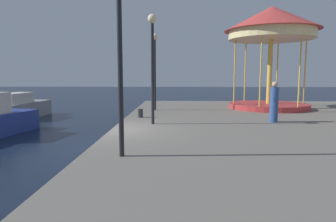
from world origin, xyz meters
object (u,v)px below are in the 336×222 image
at_px(lamp_post_mid_promenade, 152,50).
at_px(lamp_post_near_edge, 120,32).
at_px(carousel, 271,32).
at_px(person_far_corner, 274,103).
at_px(lamp_post_far_end, 155,58).
at_px(motorboat_grey, 18,109).
at_px(bollard_center, 140,113).

bearing_deg(lamp_post_mid_promenade, lamp_post_near_edge, -94.51).
distance_m(carousel, person_far_corner, 6.43).
height_order(lamp_post_mid_promenade, lamp_post_far_end, lamp_post_mid_promenade).
bearing_deg(carousel, person_far_corner, -104.87).
height_order(motorboat_grey, bollard_center, motorboat_grey).
xyz_separation_m(carousel, bollard_center, (-7.12, -3.94, -4.22)).
bearing_deg(person_far_corner, lamp_post_mid_promenade, -172.75).
bearing_deg(person_far_corner, carousel, 75.13).
bearing_deg(bollard_center, lamp_post_near_edge, -86.95).
distance_m(carousel, lamp_post_mid_promenade, 8.74).
bearing_deg(motorboat_grey, lamp_post_near_edge, -52.41).
bearing_deg(person_far_corner, lamp_post_far_end, 141.93).
distance_m(lamp_post_near_edge, person_far_corner, 7.95).
height_order(bollard_center, person_far_corner, person_far_corner).
relative_size(lamp_post_near_edge, person_far_corner, 2.54).
bearing_deg(lamp_post_near_edge, lamp_post_far_end, 89.28).
bearing_deg(carousel, lamp_post_mid_promenade, -137.93).
height_order(lamp_post_near_edge, lamp_post_far_end, lamp_post_near_edge).
bearing_deg(bollard_center, carousel, 28.98).
xyz_separation_m(lamp_post_far_end, bollard_center, (-0.47, -2.95, -2.70)).
height_order(carousel, person_far_corner, carousel).
relative_size(motorboat_grey, bollard_center, 13.40).
height_order(lamp_post_mid_promenade, person_far_corner, lamp_post_mid_promenade).
distance_m(motorboat_grey, person_far_corner, 15.35).
xyz_separation_m(motorboat_grey, lamp_post_mid_promenade, (9.11, -6.56, 3.10)).
distance_m(lamp_post_near_edge, lamp_post_far_end, 9.56).
bearing_deg(lamp_post_far_end, person_far_corner, -38.07).
distance_m(lamp_post_mid_promenade, lamp_post_far_end, 4.79).
bearing_deg(motorboat_grey, person_far_corner, -22.72).
xyz_separation_m(motorboat_grey, bollard_center, (8.38, -4.73, 0.36)).
distance_m(motorboat_grey, lamp_post_far_end, 9.53).
relative_size(lamp_post_mid_promenade, bollard_center, 10.78).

